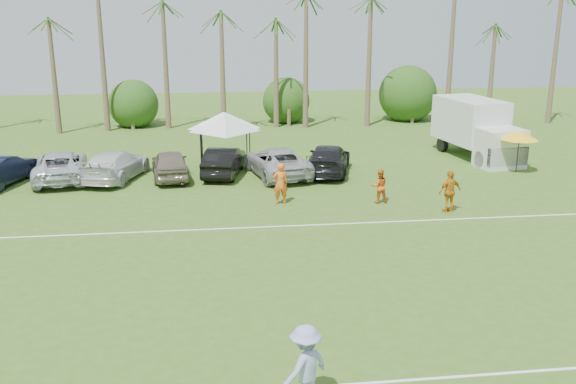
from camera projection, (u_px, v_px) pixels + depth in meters
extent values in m
cube|color=white|center=(220.00, 229.00, 26.77)|extent=(80.00, 0.10, 0.01)
cone|color=brown|center=(45.00, 64.00, 46.84)|extent=(0.44, 0.44, 10.00)
cone|color=brown|center=(101.00, 56.00, 47.18)|extent=(0.44, 0.44, 11.00)
cone|color=brown|center=(157.00, 76.00, 48.08)|extent=(0.44, 0.44, 8.00)
cone|color=brown|center=(210.00, 69.00, 48.43)|extent=(0.44, 0.44, 9.00)
cone|color=brown|center=(263.00, 61.00, 48.77)|extent=(0.44, 0.44, 10.00)
cone|color=brown|center=(315.00, 54.00, 49.12)|extent=(0.44, 0.44, 11.00)
cone|color=brown|center=(378.00, 73.00, 50.14)|extent=(0.44, 0.44, 8.00)
cone|color=brown|center=(440.00, 66.00, 50.61)|extent=(0.44, 0.44, 9.00)
cone|color=brown|center=(500.00, 59.00, 51.07)|extent=(0.44, 0.44, 10.00)
cone|color=brown|center=(548.00, 52.00, 51.42)|extent=(0.44, 0.44, 11.00)
cylinder|color=brown|center=(134.00, 118.00, 49.70)|extent=(0.30, 0.30, 1.40)
sphere|color=#1F4613|center=(133.00, 104.00, 49.40)|extent=(4.00, 4.00, 4.00)
cylinder|color=brown|center=(287.00, 115.00, 51.15)|extent=(0.30, 0.30, 1.40)
sphere|color=#1F4613|center=(287.00, 101.00, 50.85)|extent=(4.00, 4.00, 4.00)
cylinder|color=brown|center=(409.00, 112.00, 52.36)|extent=(0.30, 0.30, 1.40)
sphere|color=#1F4613|center=(409.00, 99.00, 52.06)|extent=(4.00, 4.00, 4.00)
imported|color=orange|center=(280.00, 183.00, 30.00)|extent=(0.76, 0.54, 1.97)
imported|color=#DE5D18|center=(379.00, 186.00, 30.19)|extent=(0.79, 0.62, 1.63)
imported|color=orange|center=(450.00, 191.00, 28.76)|extent=(1.22, 0.76, 1.93)
cube|color=silver|center=(470.00, 120.00, 39.81)|extent=(3.38, 5.26, 2.67)
cube|color=silver|center=(500.00, 148.00, 36.94)|extent=(2.72, 2.27, 2.24)
cube|color=black|center=(508.00, 157.00, 36.29)|extent=(2.48, 0.69, 1.07)
cube|color=#E5590C|center=(488.00, 127.00, 40.29)|extent=(0.28, 1.69, 0.96)
cylinder|color=black|center=(481.00, 159.00, 37.03)|extent=(0.46, 1.00, 0.96)
cylinder|color=black|center=(513.00, 157.00, 37.60)|extent=(0.46, 1.00, 0.96)
cylinder|color=black|center=(442.00, 144.00, 41.18)|extent=(0.46, 1.00, 0.96)
cylinder|color=black|center=(472.00, 142.00, 41.74)|extent=(0.46, 1.00, 0.96)
cylinder|color=black|center=(201.00, 151.00, 36.75)|extent=(0.06, 0.06, 2.01)
cylinder|color=black|center=(250.00, 150.00, 37.09)|extent=(0.06, 0.06, 2.01)
cylinder|color=black|center=(201.00, 141.00, 39.43)|extent=(0.06, 0.06, 2.01)
cylinder|color=black|center=(247.00, 140.00, 39.77)|extent=(0.06, 0.06, 2.01)
pyramid|color=white|center=(224.00, 112.00, 37.71)|extent=(4.34, 4.34, 1.01)
cylinder|color=black|center=(202.00, 153.00, 36.32)|extent=(0.06, 0.06, 1.94)
cylinder|color=black|center=(250.00, 152.00, 36.65)|extent=(0.06, 0.06, 1.94)
cylinder|color=black|center=(202.00, 144.00, 38.91)|extent=(0.06, 0.06, 1.94)
cylinder|color=black|center=(247.00, 143.00, 39.24)|extent=(0.06, 0.06, 1.94)
pyramid|color=silver|center=(224.00, 115.00, 37.24)|extent=(4.20, 4.20, 0.97)
cylinder|color=black|center=(518.00, 154.00, 35.74)|extent=(0.05, 0.05, 2.12)
cone|color=yellow|center=(520.00, 135.00, 35.45)|extent=(2.12, 2.12, 0.48)
imported|color=#9AA5DA|center=(305.00, 366.00, 14.61)|extent=(1.49, 1.38, 2.01)
imported|color=black|center=(1.00, 170.00, 33.36)|extent=(2.83, 5.04, 1.57)
imported|color=silver|center=(60.00, 166.00, 34.20)|extent=(3.41, 5.98, 1.57)
imported|color=silver|center=(116.00, 165.00, 34.39)|extent=(3.64, 5.82, 1.57)
imported|color=#7C715D|center=(170.00, 164.00, 34.56)|extent=(2.35, 4.79, 1.57)
imported|color=black|center=(224.00, 161.00, 35.25)|extent=(2.66, 5.02, 1.57)
imported|color=#B0B0B2|center=(277.00, 162.00, 35.11)|extent=(3.66, 6.06, 1.57)
imported|color=black|center=(328.00, 159.00, 35.73)|extent=(3.59, 5.82, 1.57)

